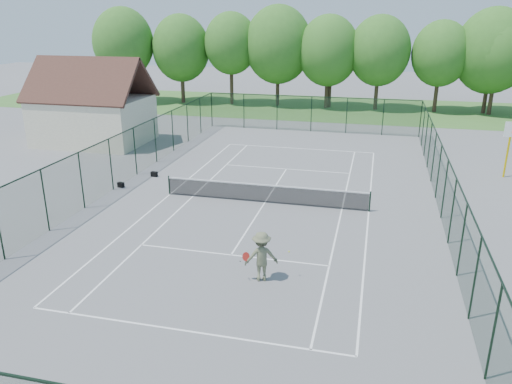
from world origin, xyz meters
TOP-DOWN VIEW (x-y plane):
  - ground at (0.00, 0.00)m, footprint 140.00×140.00m
  - grass_far at (0.00, 30.00)m, footprint 80.00×16.00m
  - court_lines at (0.00, 0.00)m, footprint 11.05×23.85m
  - tennis_net at (0.00, 0.00)m, footprint 11.08×0.08m
  - fence_enclosure at (0.00, 0.00)m, footprint 18.05×36.05m
  - utility_building at (-16.00, 10.00)m, footprint 8.60×6.27m
  - tree_line_far at (0.00, 30.00)m, footprint 39.40×6.40m
  - basketball_goal at (13.47, 7.45)m, footprint 1.20×1.43m
  - sports_bag_a at (-8.77, 0.48)m, footprint 0.42×0.31m
  - sports_bag_b at (-7.75, 2.87)m, footprint 0.42×0.30m
  - tennis_player at (1.70, -8.10)m, footprint 1.89×1.13m

SIDE VIEW (x-z plane):
  - ground at x=0.00m, z-range 0.00..0.00m
  - court_lines at x=0.00m, z-range 0.00..0.01m
  - grass_far at x=0.00m, z-range 0.00..0.01m
  - sports_bag_a at x=-8.77m, z-range 0.00..0.30m
  - sports_bag_b at x=-7.75m, z-range 0.00..0.30m
  - tennis_net at x=0.00m, z-range 0.03..1.13m
  - tennis_player at x=1.70m, z-range 0.00..1.96m
  - fence_enclosure at x=0.00m, z-range 0.05..3.07m
  - basketball_goal at x=13.47m, z-range 0.74..4.39m
  - utility_building at x=-16.00m, z-range -0.20..6.44m
  - tree_line_far at x=0.00m, z-range 1.14..10.84m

